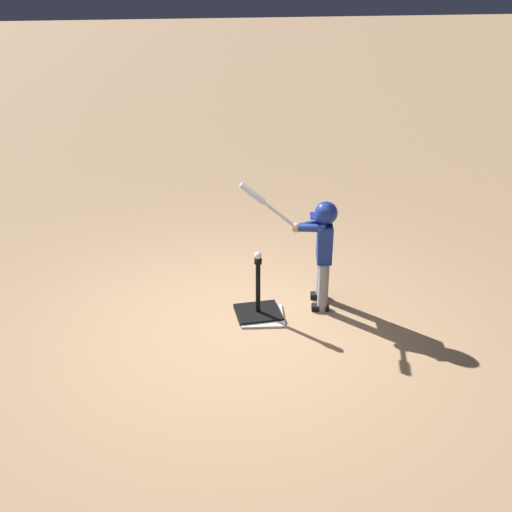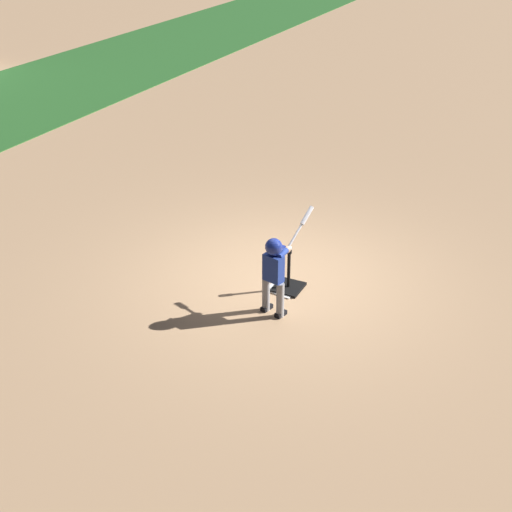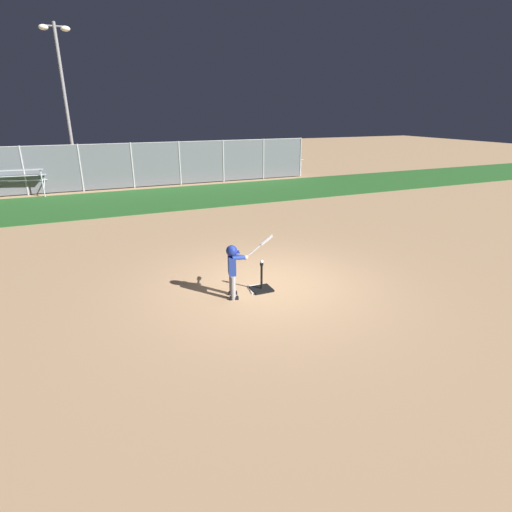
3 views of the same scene
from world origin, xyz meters
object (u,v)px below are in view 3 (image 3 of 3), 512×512
object	(u,v)px
batter_child	(234,264)
bleachers_far_right	(160,173)
batting_tee	(262,287)
bleachers_right_center	(14,181)
bleachers_center	(277,167)
baseball	(262,262)

from	to	relation	value
batter_child	bleachers_far_right	distance (m)	15.40
bleachers_far_right	batter_child	bearing A→B (deg)	-94.76
batting_tee	batter_child	world-z (taller)	batter_child
batter_child	bleachers_right_center	bearing A→B (deg)	111.53
batting_tee	bleachers_far_right	distance (m)	15.28
bleachers_right_center	bleachers_far_right	bearing A→B (deg)	8.02
bleachers_far_right	bleachers_center	size ratio (longest dim) A/B	1.20
batter_child	bleachers_center	bearing A→B (deg)	61.12
baseball	bleachers_center	size ratio (longest dim) A/B	0.02
batting_tee	batter_child	xyz separation A→B (m)	(-0.67, -0.08, 0.66)
baseball	bleachers_right_center	xyz separation A→B (m)	(-6.34, 14.29, -0.03)
batter_child	bleachers_far_right	xyz separation A→B (m)	(1.28, 15.35, -0.25)
batting_tee	baseball	world-z (taller)	baseball
batting_tee	baseball	bearing A→B (deg)	0.00
baseball	bleachers_right_center	size ratio (longest dim) A/B	0.02
batting_tee	bleachers_far_right	xyz separation A→B (m)	(0.61, 15.27, 0.41)
batting_tee	batter_child	size ratio (longest dim) A/B	0.47
bleachers_far_right	bleachers_right_center	bearing A→B (deg)	-171.98
baseball	bleachers_center	bearing A→B (deg)	62.99
baseball	batting_tee	bearing A→B (deg)	180.00
batting_tee	bleachers_center	xyz separation A→B (m)	(7.62, 14.94, 0.41)
batting_tee	baseball	xyz separation A→B (m)	(0.00, 0.00, 0.59)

